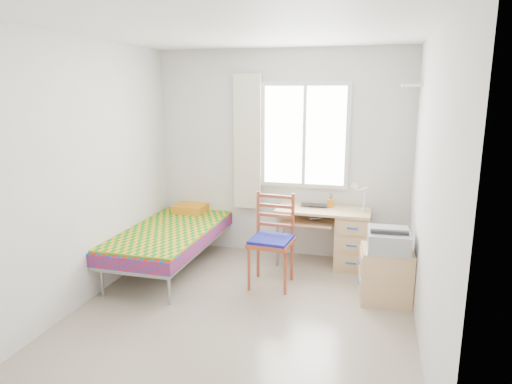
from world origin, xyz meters
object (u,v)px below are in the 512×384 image
at_px(bed, 174,233).
at_px(chair, 273,235).
at_px(printer, 389,239).
at_px(desk, 347,236).
at_px(cabinet, 385,274).

distance_m(bed, chair, 1.29).
height_order(bed, chair, chair).
distance_m(chair, printer, 1.21).
bearing_deg(printer, desk, 116.18).
xyz_separation_m(bed, desk, (2.02, 0.52, -0.04)).
bearing_deg(chair, cabinet, 0.30).
relative_size(desk, cabinet, 2.07).
xyz_separation_m(bed, printer, (2.47, -0.31, 0.22)).
bearing_deg(bed, chair, -8.54).
relative_size(bed, chair, 2.00).
bearing_deg(cabinet, chair, 170.40).
xyz_separation_m(bed, cabinet, (2.46, -0.31, -0.15)).
bearing_deg(desk, bed, -163.97).
relative_size(chair, cabinet, 1.86).
height_order(chair, cabinet, chair).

